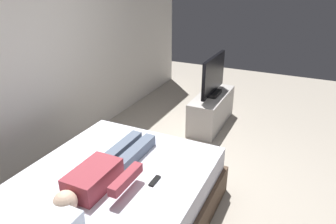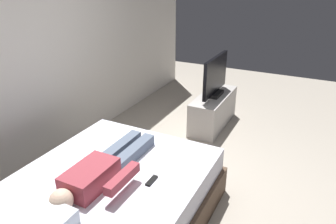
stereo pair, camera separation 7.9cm
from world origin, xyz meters
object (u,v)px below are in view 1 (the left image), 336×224
Objects in this scene: person at (104,171)px; tv_stand at (211,110)px; tv at (213,77)px; bed at (108,207)px; remote at (155,181)px.

person reaches higher than tv_stand.
tv is at bearing -3.86° from person.
bed is 1.63× the size of person.
person reaches higher than bed.
person is 8.40× the size of remote.
tv_stand is at bearing 0.00° from tv.
tv is at bearing 0.00° from tv_stand.
person is at bearing 176.14° from tv.
bed is 0.51m from remote.
remote is (0.18, -0.38, 0.28)m from bed.
tv is at bearing -3.30° from bed.
person is 0.44m from remote.
bed is 1.87× the size of tv_stand.
tv is (2.31, 0.24, 0.24)m from remote.
tv is (2.49, -0.14, 0.52)m from bed.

